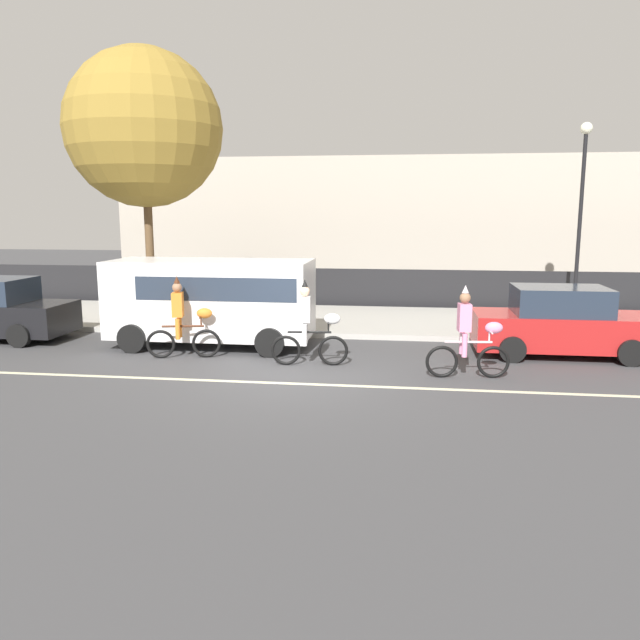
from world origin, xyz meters
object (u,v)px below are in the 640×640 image
Objects in this scene: parade_cyclist_zebra at (310,328)px; parade_cyclist_orange at (183,322)px; parked_van_white at (214,296)px; parade_cyclist_pink at (469,338)px; street_lamp_post at (582,191)px; parked_car_red at (562,323)px.

parade_cyclist_orange is at bearing 174.32° from parade_cyclist_zebra.
parade_cyclist_pink is at bearing -20.44° from parked_van_white.
parade_cyclist_orange is at bearing -103.99° from parked_van_white.
street_lamp_post is (10.01, 5.25, 2.71)m from parked_van_white.
parked_car_red is at bearing 0.64° from parked_van_white.
parade_cyclist_orange reaches higher than parked_car_red.
parked_van_white is (0.34, 1.35, 0.44)m from parade_cyclist_orange.
parade_cyclist_orange and parade_cyclist_pink have the same top height.
parked_van_white is at bearing 159.56° from parade_cyclist_pink.
street_lamp_post is at bearing 43.32° from parade_cyclist_zebra.
parade_cyclist_pink is at bearing -117.71° from street_lamp_post.
street_lamp_post is (1.58, 5.16, 3.21)m from parked_car_red.
parade_cyclist_zebra and parade_cyclist_pink have the same top height.
parade_cyclist_zebra is 10.54m from street_lamp_post.
parade_cyclist_orange is 0.47× the size of parked_car_red.
parked_van_white reaches higher than parade_cyclist_pink.
parade_cyclist_zebra is at bearing -163.10° from parked_car_red.
parked_van_white reaches higher than parade_cyclist_zebra.
parked_car_red is 0.70× the size of street_lamp_post.
parked_car_red is (2.36, 2.35, -0.06)m from parade_cyclist_pink.
parade_cyclist_zebra is at bearing -5.68° from parade_cyclist_orange.
street_lamp_post reaches higher than parked_van_white.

